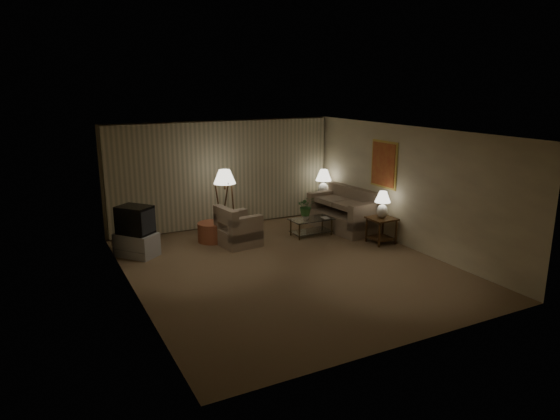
# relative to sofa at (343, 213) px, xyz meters

# --- Properties ---
(ground) EXTENTS (7.00, 7.00, 0.00)m
(ground) POSITION_rel_sofa_xyz_m (-2.50, -1.73, -0.41)
(ground) COLOR brown
(ground) RESTS_ON ground
(room_shell) EXTENTS (6.04, 7.02, 2.72)m
(room_shell) POSITION_rel_sofa_xyz_m (-2.48, -0.23, 1.34)
(room_shell) COLOR beige
(room_shell) RESTS_ON ground
(sofa) EXTENTS (2.01, 1.27, 0.82)m
(sofa) POSITION_rel_sofa_xyz_m (0.00, 0.00, 0.00)
(sofa) COLOR gray
(sofa) RESTS_ON ground
(armchair) EXTENTS (1.07, 1.04, 0.72)m
(armchair) POSITION_rel_sofa_xyz_m (-2.83, 0.02, -0.05)
(armchair) COLOR gray
(armchair) RESTS_ON ground
(side_table_near) EXTENTS (0.58, 0.58, 0.60)m
(side_table_near) POSITION_rel_sofa_xyz_m (0.15, -1.35, 0.01)
(side_table_near) COLOR #321A0D
(side_table_near) RESTS_ON ground
(side_table_far) EXTENTS (0.50, 0.42, 0.60)m
(side_table_far) POSITION_rel_sofa_xyz_m (0.15, 1.17, -0.01)
(side_table_far) COLOR #321A0D
(side_table_far) RESTS_ON ground
(table_lamp_near) EXTENTS (0.36, 0.36, 0.62)m
(table_lamp_near) POSITION_rel_sofa_xyz_m (0.15, -1.35, 0.56)
(table_lamp_near) COLOR white
(table_lamp_near) RESTS_ON side_table_near
(table_lamp_far) EXTENTS (0.43, 0.43, 0.74)m
(table_lamp_far) POSITION_rel_sofa_xyz_m (0.15, 1.17, 0.63)
(table_lamp_far) COLOR white
(table_lamp_far) RESTS_ON side_table_far
(coffee_table) EXTENTS (1.04, 0.57, 0.41)m
(coffee_table) POSITION_rel_sofa_xyz_m (-0.98, -0.10, -0.13)
(coffee_table) COLOR silver
(coffee_table) RESTS_ON ground
(tv_cabinet) EXTENTS (1.37, 1.36, 0.50)m
(tv_cabinet) POSITION_rel_sofa_xyz_m (-5.05, 0.33, -0.16)
(tv_cabinet) COLOR #A9A9AB
(tv_cabinet) RESTS_ON ground
(crt_tv) EXTENTS (1.17, 1.17, 0.59)m
(crt_tv) POSITION_rel_sofa_xyz_m (-5.05, 0.33, 0.39)
(crt_tv) COLOR black
(crt_tv) RESTS_ON tv_cabinet
(floor_lamp) EXTENTS (0.52, 0.52, 1.61)m
(floor_lamp) POSITION_rel_sofa_xyz_m (-2.82, 0.83, 0.44)
(floor_lamp) COLOR #321A0D
(floor_lamp) RESTS_ON ground
(ottoman) EXTENTS (0.76, 0.76, 0.45)m
(ottoman) POSITION_rel_sofa_xyz_m (-3.27, 0.56, -0.18)
(ottoman) COLOR #9B4834
(ottoman) RESTS_ON ground
(vase) EXTENTS (0.19, 0.19, 0.15)m
(vase) POSITION_rel_sofa_xyz_m (-1.13, -0.10, 0.08)
(vase) COLOR white
(vase) RESTS_ON coffee_table
(flowers) EXTENTS (0.51, 0.48, 0.46)m
(flowers) POSITION_rel_sofa_xyz_m (-1.13, -0.10, 0.39)
(flowers) COLOR #356A2F
(flowers) RESTS_ON vase
(book) EXTENTS (0.18, 0.23, 0.02)m
(book) POSITION_rel_sofa_xyz_m (-0.73, -0.20, 0.01)
(book) COLOR olive
(book) RESTS_ON coffee_table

